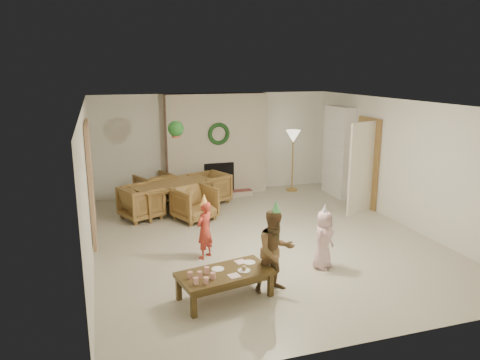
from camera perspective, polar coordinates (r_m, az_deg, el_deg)
name	(u,v)px	position (r m, az deg, el deg)	size (l,w,h in m)	color
floor	(262,238)	(8.57, 2.74, -7.30)	(7.00, 7.00, 0.00)	#B7B29E
ceiling	(263,103)	(8.02, 2.94, 9.60)	(7.00, 7.00, 0.00)	white
wall_back	(215,143)	(11.49, -3.21, 4.61)	(7.00, 7.00, 0.00)	silver
wall_front	(373,242)	(5.21, 16.35, -7.46)	(7.00, 7.00, 0.00)	silver
wall_left	(88,186)	(7.73, -18.54, -0.67)	(7.00, 7.00, 0.00)	silver
wall_right	(403,163)	(9.64, 19.82, 2.02)	(7.00, 7.00, 0.00)	silver
fireplace_mass	(217,145)	(11.30, -2.96, 4.46)	(2.50, 0.40, 2.50)	#5C1E18
fireplace_hearth	(221,194)	(11.23, -2.43, -1.82)	(1.60, 0.30, 0.12)	maroon
fireplace_firebox	(219,178)	(11.29, -2.68, 0.31)	(0.75, 0.12, 0.75)	black
fireplace_wreath	(219,134)	(11.04, -2.68, 5.81)	(0.54, 0.54, 0.10)	#163B1A
floor_lamp_base	(292,190)	(11.91, 6.52, -1.20)	(0.29, 0.29, 0.03)	gold
floor_lamp_post	(292,163)	(11.75, 6.61, 2.18)	(0.03, 0.03, 1.41)	gold
floor_lamp_shade	(293,136)	(11.63, 6.71, 5.46)	(0.38, 0.38, 0.31)	beige
bookshelf_carcass	(338,151)	(11.47, 12.24, 3.54)	(0.30, 1.00, 2.20)	white
bookshelf_shelf_a	(336,177)	(11.59, 11.99, 0.37)	(0.30, 0.92, 0.03)	white
bookshelf_shelf_b	(337,161)	(11.51, 12.09, 2.31)	(0.30, 0.92, 0.03)	white
bookshelf_shelf_c	(338,145)	(11.43, 12.19, 4.27)	(0.30, 0.92, 0.03)	white
bookshelf_shelf_d	(339,129)	(11.38, 12.30, 6.26)	(0.30, 0.92, 0.03)	white
books_row_lower	(339,173)	(11.42, 12.31, 0.88)	(0.20, 0.40, 0.24)	#A6251E
books_row_mid	(336,155)	(11.51, 11.92, 3.04)	(0.20, 0.44, 0.24)	#245C85
books_row_upper	(339,141)	(11.32, 12.39, 4.84)	(0.20, 0.36, 0.22)	#A99024
door_frame	(367,163)	(10.62, 15.69, 2.09)	(0.05, 0.86, 2.04)	olive
door_leaf	(362,168)	(10.11, 15.03, 1.44)	(0.05, 0.80, 2.00)	beige
curtain_panel	(91,183)	(7.92, -18.24, -0.31)	(0.06, 1.20, 2.00)	tan
dining_table	(174,197)	(10.16, -8.33, -2.12)	(1.83, 1.02, 0.64)	olive
dining_chair_near	(195,203)	(9.51, -5.71, -2.95)	(0.76, 0.78, 0.71)	olive
dining_chair_far	(155,188)	(10.81, -10.64, -1.05)	(0.76, 0.78, 0.71)	olive
dining_chair_left	(141,202)	(9.76, -12.30, -2.76)	(0.76, 0.78, 0.71)	olive
dining_chair_right	(210,188)	(10.70, -3.82, -1.00)	(0.76, 0.78, 0.71)	olive
hanging_plant_cord	(175,117)	(9.17, -8.12, 7.82)	(0.01, 0.01, 0.70)	tan
hanging_plant_pot	(176,135)	(9.21, -8.05, 5.66)	(0.16, 0.16, 0.12)	#A34934
hanging_plant_foliage	(176,129)	(9.19, -8.07, 6.40)	(0.32, 0.32, 0.32)	#1A501D
coffee_table_top	(225,274)	(6.33, -1.92, -11.68)	(1.27, 0.64, 0.06)	#4A3818
coffee_table_apron	(225,278)	(6.36, -1.91, -12.24)	(1.18, 0.54, 0.08)	#4A3818
coffee_leg_fl	(194,305)	(6.00, -5.84, -15.41)	(0.07, 0.07, 0.33)	#4A3818
coffee_leg_fr	(271,285)	(6.48, 3.85, -13.03)	(0.07, 0.07, 0.33)	#4A3818
coffee_leg_bl	(179,289)	(6.43, -7.72, -13.36)	(0.07, 0.07, 0.33)	#4A3818
coffee_leg_br	(252,271)	(6.87, 1.47, -11.33)	(0.07, 0.07, 0.33)	#4A3818
cup_a	(196,281)	(6.00, -5.55, -12.50)	(0.07, 0.07, 0.09)	white
cup_b	(190,275)	(6.16, -6.29, -11.78)	(0.07, 0.07, 0.09)	white
cup_c	(206,280)	(6.00, -4.30, -12.47)	(0.07, 0.07, 0.09)	white
cup_d	(200,275)	(6.16, -5.08, -11.75)	(0.07, 0.07, 0.09)	white
cup_e	(213,276)	(6.11, -3.42, -11.92)	(0.07, 0.07, 0.09)	white
cup_f	(207,270)	(6.28, -4.21, -11.23)	(0.07, 0.07, 0.09)	white
plate_a	(218,269)	(6.40, -2.81, -11.10)	(0.18, 0.18, 0.01)	white
plate_b	(244,270)	(6.35, 0.50, -11.29)	(0.18, 0.18, 0.01)	white
plate_c	(249,262)	(6.59, 1.16, -10.30)	(0.18, 0.18, 0.01)	white
food_scoop	(244,268)	(6.33, 0.50, -10.97)	(0.07, 0.07, 0.07)	tan
napkin_left	(234,276)	(6.20, -0.75, -11.94)	(0.15, 0.15, 0.01)	#FFBBCF
napkin_right	(241,262)	(6.61, 0.07, -10.24)	(0.15, 0.15, 0.01)	#FFBBCF
child_red	(205,230)	(7.58, -4.47, -6.27)	(0.36, 0.23, 0.98)	#A83024
party_hat_red	(204,199)	(7.41, -4.54, -2.42)	(0.13, 0.13, 0.19)	#F9EF53
child_plaid	(275,251)	(6.45, 4.45, -8.89)	(0.58, 0.46, 1.20)	brown
party_hat_plaid	(276,207)	(6.23, 4.56, -3.41)	(0.14, 0.14, 0.20)	#54C46A
child_pink	(324,240)	(7.33, 10.45, -7.37)	(0.46, 0.30, 0.94)	beige
party_hat_pink	(325,209)	(7.16, 10.63, -3.58)	(0.12, 0.12, 0.17)	silver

